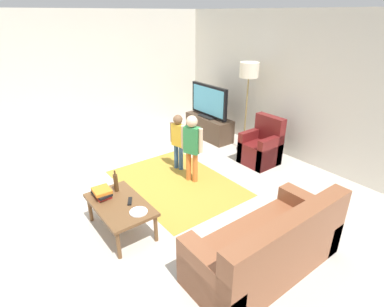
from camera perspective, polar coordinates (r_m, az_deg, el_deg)
ground at (r=4.74m, az=-5.85°, el=-9.01°), size 7.80×7.80×0.00m
wall_back at (r=6.17m, az=18.41°, el=11.64°), size 6.00×0.12×2.70m
wall_left at (r=6.83m, az=-20.14°, el=12.57°), size 0.12×6.00×2.70m
area_rug at (r=5.21m, az=-2.93°, el=-5.48°), size 2.20×1.60×0.01m
tv_stand at (r=7.00m, az=3.18°, el=4.88°), size 1.20×0.44×0.50m
tv at (r=6.81m, az=3.17°, el=9.63°), size 1.10×0.28×0.71m
couch at (r=3.57m, az=14.42°, el=-17.03°), size 0.80×1.80×0.86m
armchair at (r=5.92m, az=12.92°, el=0.98°), size 0.60×0.60×0.90m
floor_lamp at (r=6.10m, az=10.55°, el=14.20°), size 0.36×0.36×1.78m
child_near_tv at (r=5.41m, az=-2.60°, el=3.04°), size 0.34×0.18×1.03m
child_center at (r=4.97m, az=-0.03°, el=1.98°), size 0.36×0.23×1.16m
coffee_table at (r=4.08m, az=-13.27°, el=-9.59°), size 1.00×0.60×0.42m
book_stack at (r=4.21m, az=-16.45°, el=-7.02°), size 0.30×0.23×0.11m
bottle at (r=4.25m, az=-14.01°, el=-5.26°), size 0.06×0.06×0.31m
tv_remote at (r=4.04m, az=-11.50°, el=-8.70°), size 0.17×0.13×0.02m
plate at (r=3.83m, az=-9.92°, el=-10.66°), size 0.22×0.22×0.02m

